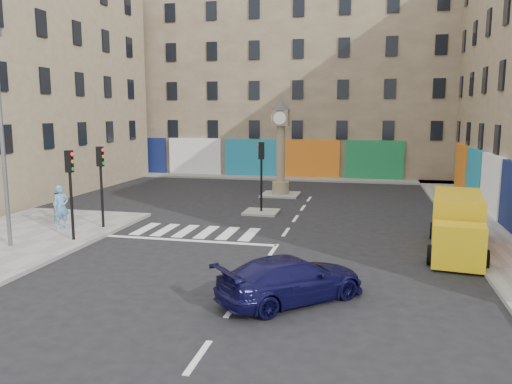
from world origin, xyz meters
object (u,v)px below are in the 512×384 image
(navy_sedan, at_px, (291,279))
(clock_pillar, at_px, (281,141))
(lamp_post, at_px, (1,127))
(pedestrian_tan, at_px, (60,202))
(traffic_light_left_near, at_px, (70,180))
(pedestrian_blue, at_px, (61,207))
(traffic_light_island, at_px, (261,165))
(traffic_light_left_far, at_px, (101,174))
(yellow_van, at_px, (457,224))

(navy_sedan, bearing_deg, clock_pillar, -32.22)
(lamp_post, bearing_deg, clock_pillar, 61.65)
(lamp_post, xyz_separation_m, pedestrian_tan, (-0.97, 4.82, -3.77))
(traffic_light_left_near, xyz_separation_m, pedestrian_blue, (-1.73, 1.80, -1.49))
(pedestrian_tan, bearing_deg, clock_pillar, -47.71)
(clock_pillar, height_order, pedestrian_tan, clock_pillar)
(traffic_light_island, relative_size, clock_pillar, 0.61)
(traffic_light_left_near, xyz_separation_m, traffic_light_left_far, (0.00, 2.40, 0.00))
(traffic_light_left_far, relative_size, yellow_van, 0.61)
(lamp_post, height_order, yellow_van, lamp_post)
(traffic_light_left_far, xyz_separation_m, traffic_light_island, (6.30, 5.40, -0.03))
(traffic_light_left_near, bearing_deg, traffic_light_left_far, 90.00)
(navy_sedan, distance_m, pedestrian_tan, 14.88)
(traffic_light_left_near, xyz_separation_m, yellow_van, (15.29, 2.25, -1.55))
(traffic_light_island, xyz_separation_m, pedestrian_tan, (-9.17, -4.38, -1.57))
(clock_pillar, xyz_separation_m, pedestrian_blue, (-8.03, -11.99, -2.42))
(traffic_light_island, distance_m, lamp_post, 12.52)
(navy_sedan, bearing_deg, traffic_light_left_far, 12.13)
(traffic_light_left_far, bearing_deg, clock_pillar, 61.06)
(traffic_light_left_near, distance_m, traffic_light_island, 10.03)
(clock_pillar, height_order, navy_sedan, clock_pillar)
(clock_pillar, bearing_deg, yellow_van, -52.08)
(yellow_van, height_order, pedestrian_tan, yellow_van)
(traffic_light_left_near, relative_size, pedestrian_blue, 1.89)
(clock_pillar, bearing_deg, navy_sedan, -79.14)
(traffic_light_island, height_order, lamp_post, lamp_post)
(navy_sedan, height_order, pedestrian_tan, pedestrian_tan)
(traffic_light_left_far, xyz_separation_m, clock_pillar, (6.30, 11.40, 0.93))
(pedestrian_blue, distance_m, pedestrian_tan, 1.98)
(traffic_light_island, bearing_deg, lamp_post, -131.71)
(traffic_light_island, xyz_separation_m, lamp_post, (-8.20, -9.20, 2.20))
(traffic_light_island, height_order, navy_sedan, traffic_light_island)
(traffic_light_left_near, height_order, navy_sedan, traffic_light_left_near)
(lamp_post, relative_size, yellow_van, 1.36)
(traffic_light_left_far, relative_size, traffic_light_island, 1.00)
(traffic_light_left_near, bearing_deg, pedestrian_tan, 129.95)
(navy_sedan, xyz_separation_m, yellow_van, (5.50, 6.66, 0.42))
(navy_sedan, height_order, yellow_van, yellow_van)
(yellow_van, bearing_deg, traffic_light_island, 156.17)
(traffic_light_left_near, bearing_deg, lamp_post, -143.62)
(traffic_light_left_near, relative_size, lamp_post, 0.45)
(lamp_post, xyz_separation_m, pedestrian_blue, (0.17, 3.20, -3.66))
(lamp_post, relative_size, clock_pillar, 1.36)
(traffic_light_island, bearing_deg, traffic_light_left_near, -128.93)
(traffic_light_left_far, bearing_deg, traffic_light_island, 40.60)
(traffic_light_left_far, height_order, navy_sedan, traffic_light_left_far)
(traffic_light_island, relative_size, yellow_van, 0.61)
(traffic_light_left_near, bearing_deg, pedestrian_blue, 133.85)
(pedestrian_blue, bearing_deg, traffic_light_left_far, -38.39)
(lamp_post, xyz_separation_m, clock_pillar, (8.20, 15.20, -1.24))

